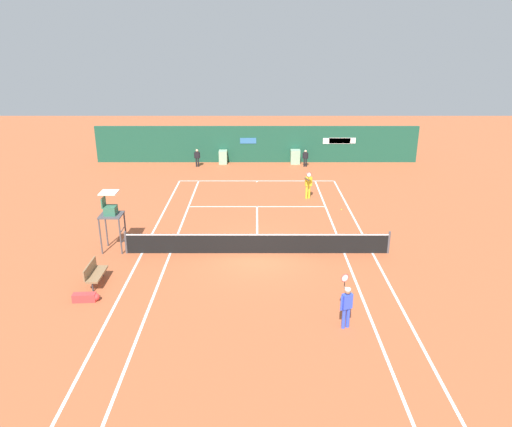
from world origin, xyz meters
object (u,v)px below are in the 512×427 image
player_bench (94,272)px  player_on_baseline (308,183)px  tennis_ball_mid_court (341,210)px  umpire_chair (110,213)px  ball_kid_right_post (305,157)px  ball_kid_left_post (196,157)px  equipment_bag (86,298)px  player_near_side (346,303)px

player_bench → player_on_baseline: size_ratio=0.80×
player_bench → player_on_baseline: (9.65, 10.80, 0.45)m
tennis_ball_mid_court → player_bench: bearing=-142.6°
umpire_chair → ball_kid_right_post: size_ratio=2.19×
ball_kid_left_post → umpire_chair: bearing=80.8°
ball_kid_right_post → umpire_chair: bearing=66.2°
equipment_bag → ball_kid_left_post: size_ratio=0.75×
equipment_bag → player_on_baseline: (9.53, 12.18, 0.80)m
ball_kid_left_post → tennis_ball_mid_court: ball_kid_left_post is taller
ball_kid_right_post → player_near_side: bearing=98.7°
equipment_bag → player_near_side: 9.60m
player_on_baseline → tennis_ball_mid_court: bearing=111.0°
equipment_bag → player_on_baseline: bearing=52.0°
umpire_chair → ball_kid_left_post: umpire_chair is taller
player_near_side → equipment_bag: bearing=146.2°
player_on_baseline → tennis_ball_mid_court: size_ratio=26.84×
umpire_chair → player_on_baseline: size_ratio=1.55×
player_on_baseline → ball_kid_right_post: bearing=-112.5°
ball_kid_left_post → ball_kid_right_post: size_ratio=1.04×
equipment_bag → player_on_baseline: size_ratio=0.55×
player_on_baseline → player_bench: bearing=29.9°
player_on_baseline → player_near_side: (-0.12, -13.90, -0.04)m
player_near_side → ball_kid_left_post: bearing=85.8°
player_on_baseline → ball_kid_left_post: size_ratio=1.36×
player_bench → player_on_baseline: 14.49m
umpire_chair → player_on_baseline: umpire_chair is taller
player_bench → equipment_bag: bearing=4.6°
umpire_chair → equipment_bag: umpire_chair is taller
umpire_chair → ball_kid_left_post: 15.35m
umpire_chair → player_near_side: bearing=56.6°
umpire_chair → equipment_bag: size_ratio=2.83×
player_near_side → player_bench: bearing=138.5°
equipment_bag → player_near_side: (9.42, -1.71, 0.76)m
tennis_ball_mid_court → player_near_side: bearing=-98.8°
umpire_chair → equipment_bag: 4.95m
player_on_baseline → umpire_chair: bearing=19.3°
ball_kid_right_post → equipment_bag: bearing=73.5°
player_bench → ball_kid_right_post: ball_kid_right_post is taller
equipment_bag → ball_kid_left_post: (1.92, 19.80, 0.61)m
equipment_bag → ball_kid_left_post: 19.90m
umpire_chair → tennis_ball_mid_court: (11.49, 5.44, -1.82)m
player_near_side → ball_kid_left_post: 22.78m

